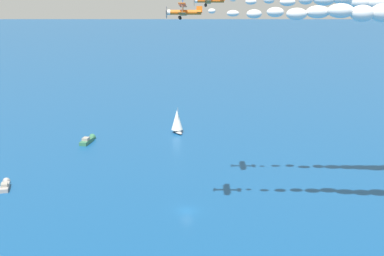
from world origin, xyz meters
The scene contains 9 objects.
ground_plane centered at (0.00, 0.00, 0.00)m, with size 2000.00×2000.00×0.00m, color navy.
motorboat_far_port centered at (-31.13, 36.62, 0.59)m, with size 4.18×7.74×2.18m.
motorboat_far_stbd centered at (1.85, 65.09, 0.72)m, with size 7.85×8.38×2.65m.
sailboat_inshore centered at (32.71, 59.85, 4.21)m, with size 4.55×7.39×9.23m.
biplane_lead centered at (-5.25, -7.28, 44.06)m, with size 6.92×6.83×3.65m.
wingwalker_lead centered at (-5.12, -7.05, 46.23)m, with size 0.59×0.81×1.78m.
smoke_trail_lead centered at (19.04, -24.00, 43.92)m, with size 30.11×22.62×3.91m.
biplane_wingman centered at (8.67, 5.02, 45.99)m, with size 6.92×6.83×3.65m.
smoke_trail_wingman centered at (38.65, -15.44, 45.73)m, with size 38.01×26.87×4.69m.
Camera 1 is at (-57.16, -93.46, 47.32)m, focal length 49.12 mm.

